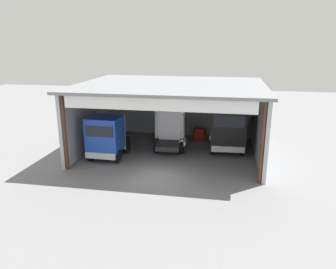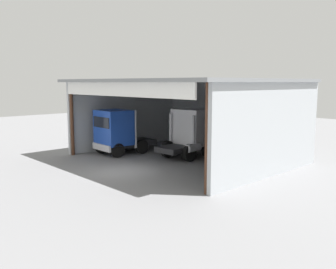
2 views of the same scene
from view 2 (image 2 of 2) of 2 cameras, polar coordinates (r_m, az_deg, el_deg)
The scene contains 7 objects.
ground_plane at distance 21.80m, azimuth -6.95°, elevation -5.65°, with size 80.00×80.00×0.00m, color slate.
workshop_shed at distance 25.22m, azimuth 4.06°, elevation 4.83°, with size 13.78×10.91×5.39m.
truck_blue_center_right_bay at distance 26.58m, azimuth -7.95°, elevation 0.49°, with size 2.54×4.47×3.23m.
truck_white_left_bay at distance 25.49m, azimuth 3.60°, elevation 0.42°, with size 2.67×4.31×3.34m.
truck_black_center_bay at distance 22.44m, azimuth 11.60°, elevation -0.28°, with size 2.88×5.11×3.78m.
oil_drum at distance 26.87m, azimuth 12.42°, elevation -2.20°, with size 0.58×0.58×0.87m, color gold.
tool_cart at distance 26.47m, azimuth 10.92°, elevation -2.17°, with size 0.90×0.60×1.00m, color red.
Camera 2 is at (17.16, -12.40, 5.18)m, focal length 38.94 mm.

